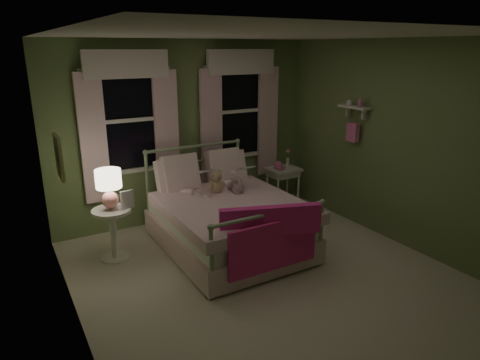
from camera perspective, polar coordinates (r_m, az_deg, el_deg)
room_shell at (r=4.51m, az=3.65°, el=2.01°), size 4.20×4.20×4.20m
bed at (r=5.50m, az=-1.83°, el=-5.20°), size 1.58×2.04×1.18m
pink_throw at (r=4.60m, az=4.28°, el=-6.82°), size 1.10×0.46×0.71m
child_left at (r=5.56m, az=-6.49°, el=0.82°), size 0.29×0.24×0.70m
child_right at (r=5.79m, az=-1.43°, el=2.12°), size 0.45×0.39×0.80m
book_left at (r=5.33m, az=-5.42°, el=0.60°), size 0.22×0.15×0.26m
book_right at (r=5.59m, az=-0.20°, el=1.02°), size 0.21×0.13×0.26m
teddy_bear at (r=5.58m, az=-3.16°, el=-0.42°), size 0.24×0.20×0.32m
nightstand_left at (r=5.38m, az=-16.59°, el=-6.06°), size 0.46×0.46×0.65m
table_lamp at (r=5.20m, az=-17.09°, el=-0.62°), size 0.30×0.30×0.47m
book_nightstand at (r=5.24m, az=-15.54°, el=-3.78°), size 0.18×0.24×0.02m
nightstand_right at (r=6.85m, az=5.77°, el=0.78°), size 0.50×0.40×0.64m
pink_toy at (r=6.74m, az=5.14°, el=1.94°), size 0.14×0.19×0.14m
bud_vase at (r=6.89m, az=6.40°, el=2.93°), size 0.06×0.06×0.28m
window_left at (r=5.92m, az=-14.50°, el=8.36°), size 1.34×0.13×1.96m
window_right at (r=6.58m, az=0.02°, el=9.75°), size 1.34×0.13×1.96m
wall_shelf at (r=6.19m, az=14.89°, el=7.77°), size 0.15×0.50×0.60m
framed_picture at (r=4.35m, az=-22.98°, el=2.80°), size 0.03×0.32×0.42m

